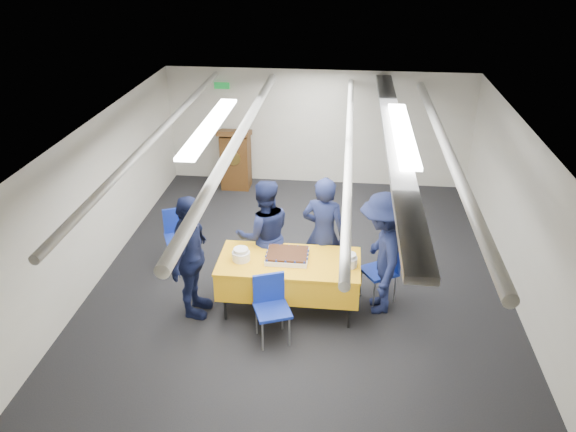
# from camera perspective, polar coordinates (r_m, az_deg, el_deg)

# --- Properties ---
(ground) EXTENTS (7.00, 7.00, 0.00)m
(ground) POSITION_cam_1_polar(r_m,az_deg,el_deg) (8.60, 1.51, -5.71)
(ground) COLOR black
(ground) RESTS_ON ground
(room_shell) EXTENTS (6.00, 7.00, 2.30)m
(room_shell) POSITION_cam_1_polar(r_m,az_deg,el_deg) (8.15, 2.57, 6.62)
(room_shell) COLOR silver
(room_shell) RESTS_ON ground
(serving_table) EXTENTS (1.87, 0.90, 0.77)m
(serving_table) POSITION_cam_1_polar(r_m,az_deg,el_deg) (7.52, 0.12, -5.91)
(serving_table) COLOR black
(serving_table) RESTS_ON ground
(sheet_cake) EXTENTS (0.57, 0.44, 0.10)m
(sheet_cake) POSITION_cam_1_polar(r_m,az_deg,el_deg) (7.42, -0.08, -4.05)
(sheet_cake) COLOR white
(sheet_cake) RESTS_ON serving_table
(plate_stack_left) EXTENTS (0.24, 0.24, 0.17)m
(plate_stack_left) POSITION_cam_1_polar(r_m,az_deg,el_deg) (7.41, -4.80, -3.93)
(plate_stack_left) COLOR white
(plate_stack_left) RESTS_ON serving_table
(plate_stack_right) EXTENTS (0.22, 0.22, 0.18)m
(plate_stack_right) POSITION_cam_1_polar(r_m,az_deg,el_deg) (7.30, 6.21, -4.50)
(plate_stack_right) COLOR white
(plate_stack_right) RESTS_ON serving_table
(podium) EXTENTS (0.62, 0.53, 1.25)m
(podium) POSITION_cam_1_polar(r_m,az_deg,el_deg) (11.23, -5.33, 5.85)
(podium) COLOR brown
(podium) RESTS_ON ground
(chair_near) EXTENTS (0.54, 0.54, 0.87)m
(chair_near) POSITION_cam_1_polar(r_m,az_deg,el_deg) (7.06, -1.76, -8.66)
(chair_near) COLOR gray
(chair_near) RESTS_ON ground
(chair_right) EXTENTS (0.58, 0.58, 0.87)m
(chair_right) POSITION_cam_1_polar(r_m,az_deg,el_deg) (7.88, 9.76, -4.91)
(chair_right) COLOR gray
(chair_right) RESTS_ON ground
(chair_left) EXTENTS (0.56, 0.56, 0.87)m
(chair_left) POSITION_cam_1_polar(r_m,az_deg,el_deg) (8.78, -11.10, -1.49)
(chair_left) COLOR gray
(chair_left) RESTS_ON ground
(sailor_a) EXTENTS (0.71, 0.54, 1.72)m
(sailor_a) POSITION_cam_1_polar(r_m,az_deg,el_deg) (7.85, 3.64, -1.88)
(sailor_a) COLOR black
(sailor_a) RESTS_ON ground
(sailor_b) EXTENTS (0.97, 0.85, 1.66)m
(sailor_b) POSITION_cam_1_polar(r_m,az_deg,el_deg) (7.89, -2.43, -1.96)
(sailor_b) COLOR black
(sailor_b) RESTS_ON ground
(sailor_c) EXTENTS (0.52, 1.05, 1.73)m
(sailor_c) POSITION_cam_1_polar(r_m,az_deg,el_deg) (7.40, -9.89, -4.19)
(sailor_c) COLOR black
(sailor_c) RESTS_ON ground
(sailor_d) EXTENTS (0.72, 1.15, 1.72)m
(sailor_d) POSITION_cam_1_polar(r_m,az_deg,el_deg) (7.48, 9.48, -3.82)
(sailor_d) COLOR black
(sailor_d) RESTS_ON ground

